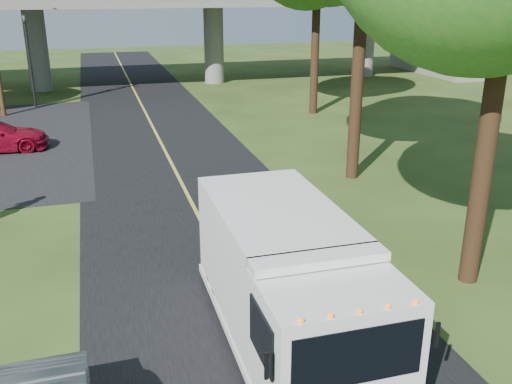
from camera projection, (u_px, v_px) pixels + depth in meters
name	position (u px, v px, depth m)	size (l,w,h in m)	color
ground	(261.00, 340.00, 11.42)	(120.00, 120.00, 0.00)	#2D4017
road	(182.00, 183.00, 20.45)	(7.00, 90.00, 0.02)	black
lane_line	(181.00, 183.00, 20.44)	(0.12, 90.00, 0.01)	gold
overpass	(127.00, 19.00, 38.78)	(54.00, 10.00, 7.30)	slate
traffic_signal	(29.00, 51.00, 32.25)	(0.18, 0.22, 5.20)	black
step_van	(287.00, 279.00, 10.79)	(2.38, 6.34, 2.66)	white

